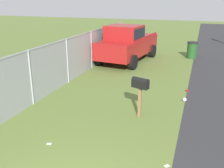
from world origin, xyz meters
The scene contains 8 objects.
mailbox centered at (4.39, -0.22, 1.01)m, with size 0.36×0.56×1.27m.
pickup_truck centered at (11.19, 2.13, 1.10)m, with size 5.06×2.66×2.09m.
trash_bin centered at (13.35, -1.34, 0.49)m, with size 0.62×0.62×0.98m.
fence_section centered at (6.70, 3.49, 1.03)m, with size 15.41×0.07×1.91m.
litter_can_by_mailbox centered at (7.19, -1.49, 0.03)m, with size 0.07×0.07×0.12m, color red.
litter_wrapper_near_hydrant centered at (2.16, -1.38, 0.00)m, with size 0.12×0.08×0.01m, color silver.
litter_wrapper_far_scatter centered at (2.09, 1.57, 0.00)m, with size 0.12×0.08×0.01m, color silver.
litter_bag_midfield_a centered at (6.11, -1.47, 0.07)m, with size 0.14×0.14×0.14m, color silver.
Camera 1 is at (-2.78, -1.81, 3.54)m, focal length 41.33 mm.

